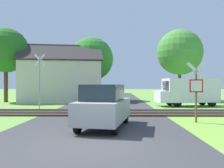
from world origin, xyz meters
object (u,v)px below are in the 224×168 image
(crossing_sign_far, at_px, (39,77))
(mail_truck, at_px, (188,91))
(house, at_px, (61,80))
(parked_car, at_px, (104,106))
(stop_sign_near, at_px, (196,88))
(tree_left, at_px, (6,50))
(tree_center, at_px, (91,59))
(tree_right, at_px, (180,52))

(crossing_sign_far, height_order, mail_truck, crossing_sign_far)
(house, bearing_deg, parked_car, -81.13)
(stop_sign_near, bearing_deg, tree_left, -31.01)
(house, distance_m, tree_center, 4.28)
(tree_right, bearing_deg, tree_center, 177.32)
(crossing_sign_far, xyz_separation_m, tree_left, (-5.54, 7.00, 2.88))
(tree_left, bearing_deg, mail_truck, -14.04)
(stop_sign_near, distance_m, tree_right, 16.28)
(mail_truck, distance_m, parked_car, 11.92)
(tree_right, bearing_deg, house, -172.89)
(tree_right, xyz_separation_m, parked_car, (-7.36, -16.94, -4.35))
(crossing_sign_far, xyz_separation_m, parked_car, (4.97, -7.31, -1.37))
(tree_left, distance_m, tree_center, 8.79)
(tree_center, xyz_separation_m, mail_truck, (8.63, -7.29, -3.34))
(tree_left, xyz_separation_m, tree_center, (8.21, 3.08, -0.57))
(stop_sign_near, xyz_separation_m, mail_truck, (2.13, 8.72, -0.38))
(stop_sign_near, height_order, mail_truck, stop_sign_near)
(house, xyz_separation_m, parked_car, (5.24, -15.36, -1.32))
(tree_center, height_order, mail_truck, tree_center)
(crossing_sign_far, xyz_separation_m, tree_right, (12.33, 9.62, 2.98))
(stop_sign_near, xyz_separation_m, parked_car, (-4.20, -1.38, -0.72))
(crossing_sign_far, bearing_deg, tree_right, 51.67)
(tree_right, bearing_deg, crossing_sign_far, -142.03)
(house, relative_size, tree_left, 1.22)
(stop_sign_near, relative_size, tree_center, 0.40)
(crossing_sign_far, bearing_deg, mail_truck, 27.56)
(tree_right, distance_m, parked_car, 18.97)
(stop_sign_near, relative_size, tree_right, 0.37)
(crossing_sign_far, height_order, parked_car, crossing_sign_far)
(house, distance_m, tree_right, 13.05)
(house, relative_size, tree_center, 1.28)
(crossing_sign_far, relative_size, tree_center, 0.56)
(crossing_sign_far, relative_size, mail_truck, 0.77)
(stop_sign_near, bearing_deg, parked_car, 28.44)
(house, bearing_deg, stop_sign_near, -65.93)
(house, xyz_separation_m, mail_truck, (11.57, -5.26, -0.97))
(crossing_sign_far, xyz_separation_m, tree_center, (2.67, 10.08, 2.31))
(crossing_sign_far, relative_size, house, 0.44)
(stop_sign_near, height_order, tree_left, tree_left)
(crossing_sign_far, relative_size, tree_left, 0.54)
(stop_sign_near, height_order, house, house)
(crossing_sign_far, height_order, house, house)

